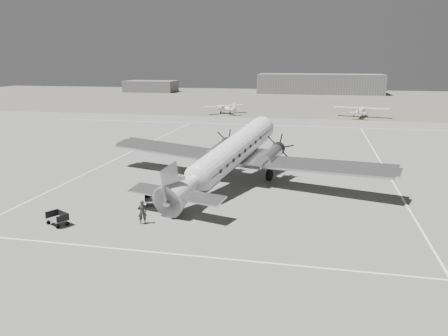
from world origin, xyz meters
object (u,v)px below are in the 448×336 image
at_px(passenger, 179,184).
at_px(baggage_cart_near, 155,199).
at_px(shed_secondary, 151,86).
at_px(dc3_airliner, 229,157).
at_px(hangar_main, 320,84).
at_px(light_plane_left, 226,109).
at_px(ramp_agent, 165,189).
at_px(baggage_cart_far, 57,219).
at_px(light_plane_right, 361,112).
at_px(ground_crew, 142,212).

bearing_deg(passenger, baggage_cart_near, 158.87).
bearing_deg(shed_secondary, dc3_airliner, -65.48).
relative_size(hangar_main, baggage_cart_near, 24.92).
bearing_deg(light_plane_left, ramp_agent, -123.25).
bearing_deg(dc3_airliner, baggage_cart_near, -110.08).
height_order(baggage_cart_near, baggage_cart_far, baggage_cart_near).
bearing_deg(ramp_agent, dc3_airliner, -19.15).
bearing_deg(passenger, ramp_agent, 158.87).
relative_size(shed_secondary, light_plane_right, 1.68).
relative_size(shed_secondary, baggage_cart_near, 10.68).
height_order(dc3_airliner, light_plane_left, dc3_airliner).
bearing_deg(dc3_airliner, light_plane_right, 89.34).
distance_m(hangar_main, passenger, 122.96).
bearing_deg(ground_crew, light_plane_right, -131.06).
bearing_deg(baggage_cart_near, ground_crew, -102.69).
xyz_separation_m(dc3_airliner, baggage_cart_near, (-4.65, -6.41, -2.25)).
xyz_separation_m(hangar_main, baggage_cart_near, (-12.55, -125.65, -2.82)).
height_order(baggage_cart_near, ramp_agent, ramp_agent).
relative_size(shed_secondary, ramp_agent, 9.53).
distance_m(dc3_airliner, ramp_agent, 6.82).
bearing_deg(ramp_agent, light_plane_right, 2.16).
bearing_deg(shed_secondary, light_plane_left, -55.96).
distance_m(shed_secondary, baggage_cart_near, 129.66).
distance_m(light_plane_left, baggage_cart_far, 66.42).
relative_size(baggage_cart_near, passenger, 0.97).
relative_size(baggage_cart_far, passenger, 0.93).
bearing_deg(light_plane_right, ground_crew, -94.74).
xyz_separation_m(dc3_airliner, light_plane_left, (-11.71, 54.44, -1.74)).
bearing_deg(light_plane_right, shed_secondary, 151.21).
relative_size(hangar_main, light_plane_left, 4.40).
distance_m(baggage_cart_near, passenger, 3.41).
bearing_deg(baggage_cart_near, dc3_airliner, 32.73).
distance_m(hangar_main, baggage_cart_far, 132.40).
height_order(light_plane_right, ramp_agent, light_plane_right).
xyz_separation_m(light_plane_right, baggage_cart_far, (-25.85, -66.10, -0.66)).
relative_size(hangar_main, passenger, 24.21).
distance_m(hangar_main, dc3_airliner, 119.51).
distance_m(light_plane_left, ground_crew, 65.35).
bearing_deg(shed_secondary, hangar_main, 4.76).
bearing_deg(light_plane_left, baggage_cart_far, -128.69).
relative_size(light_plane_right, baggage_cart_far, 6.67).
xyz_separation_m(baggage_cart_far, passenger, (6.01, 8.80, 0.41)).
bearing_deg(baggage_cart_far, shed_secondary, 136.60).
relative_size(baggage_cart_far, ground_crew, 0.93).
bearing_deg(light_plane_right, baggage_cart_far, -98.77).
distance_m(light_plane_left, baggage_cart_near, 61.26).
height_order(shed_secondary, light_plane_left, shed_secondary).
xyz_separation_m(baggage_cart_far, ramp_agent, (5.47, 6.93, 0.49)).
height_order(dc3_airliner, light_plane_right, dc3_airliner).
distance_m(shed_secondary, ramp_agent, 128.51).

